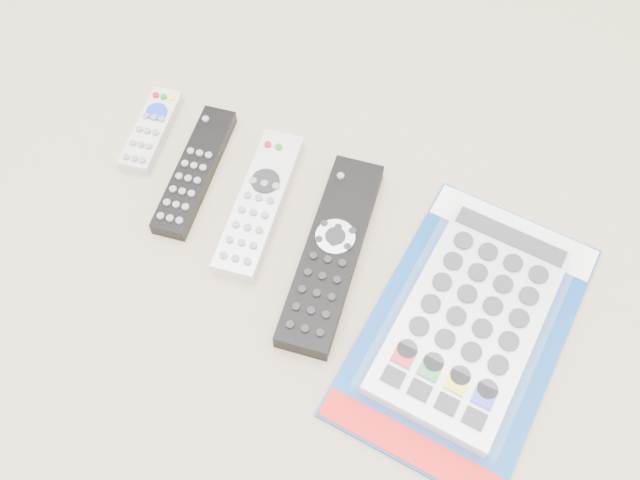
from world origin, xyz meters
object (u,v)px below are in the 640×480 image
at_px(remote_small_grey, 151,130).
at_px(remote_silver_dvd, 259,203).
at_px(remote_slim_black, 195,171).
at_px(remote_large_black, 332,253).
at_px(jumbo_remote_packaged, 471,319).

bearing_deg(remote_small_grey, remote_silver_dvd, -23.98).
xyz_separation_m(remote_slim_black, remote_large_black, (0.20, -0.03, 0.00)).
relative_size(remote_slim_black, jumbo_remote_packaged, 0.57).
xyz_separation_m(remote_silver_dvd, remote_large_black, (0.11, -0.02, 0.00)).
bearing_deg(remote_silver_dvd, remote_slim_black, 165.55).
height_order(remote_large_black, jumbo_remote_packaged, jumbo_remote_packaged).
bearing_deg(remote_silver_dvd, jumbo_remote_packaged, -17.53).
height_order(remote_small_grey, remote_large_black, remote_large_black).
bearing_deg(jumbo_remote_packaged, remote_small_grey, 173.62).
bearing_deg(remote_silver_dvd, remote_small_grey, 157.67).
relative_size(remote_silver_dvd, remote_large_black, 0.81).
height_order(remote_slim_black, remote_large_black, remote_large_black).
bearing_deg(jumbo_remote_packaged, remote_large_black, 178.85).
bearing_deg(remote_small_grey, jumbo_remote_packaged, -21.06).
distance_m(remote_large_black, jumbo_remote_packaged, 0.17).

